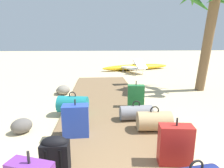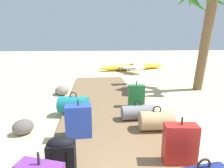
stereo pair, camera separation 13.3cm
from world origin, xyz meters
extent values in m
plane|color=#D1BA8C|center=(0.00, 3.06, 0.00)|extent=(60.00, 60.00, 0.00)
cube|color=brown|center=(0.00, 3.82, 0.04)|extent=(2.00, 7.64, 0.08)
cube|color=#2847B7|center=(-0.57, 2.30, 0.36)|extent=(0.44, 0.24, 0.55)
cylinder|color=black|center=(-0.57, 2.30, 0.69)|extent=(0.02, 0.02, 0.11)
cylinder|color=tan|center=(0.83, 2.39, 0.26)|extent=(0.63, 0.38, 0.35)
torus|color=black|center=(0.83, 2.39, 0.46)|extent=(0.16, 0.03, 0.16)
cube|color=#237538|center=(0.76, 3.65, 0.36)|extent=(0.43, 0.24, 0.56)
cylinder|color=black|center=(0.76, 3.65, 0.69)|extent=(0.02, 0.02, 0.11)
cube|color=red|center=(0.82, 1.42, 0.35)|extent=(0.45, 0.25, 0.54)
cylinder|color=black|center=(0.82, 1.42, 0.68)|extent=(0.02, 0.02, 0.11)
cylinder|color=black|center=(-0.80, 0.78, 0.69)|extent=(0.02, 0.02, 0.12)
cylinder|color=slate|center=(0.61, 2.90, 0.23)|extent=(0.68, 0.33, 0.30)
torus|color=black|center=(0.61, 2.90, 0.41)|extent=(0.16, 0.03, 0.16)
cube|color=black|center=(-0.72, 1.37, 0.28)|extent=(0.34, 0.21, 0.40)
ellipsoid|color=black|center=(-0.72, 1.37, 0.48)|extent=(0.32, 0.20, 0.17)
cylinder|color=black|center=(-0.81, 1.27, 0.28)|extent=(0.04, 0.04, 0.32)
cylinder|color=black|center=(-0.64, 1.27, 0.28)|extent=(0.04, 0.04, 0.32)
cylinder|color=#197A7F|center=(-0.76, 3.42, 0.27)|extent=(0.73, 0.49, 0.38)
torus|color=black|center=(-0.76, 3.42, 0.49)|extent=(0.17, 0.05, 0.16)
torus|color=black|center=(0.80, 0.87, 0.43)|extent=(0.17, 0.04, 0.16)
cylinder|color=brown|center=(3.41, 5.23, 1.62)|extent=(0.30, 0.67, 3.25)
cone|color=#2D6B28|center=(3.27, 6.01, 3.09)|extent=(1.60, 0.63, 1.09)
cube|color=white|center=(1.76, 9.23, 0.26)|extent=(1.18, 1.52, 0.08)
cube|color=white|center=(2.03, 8.70, 0.54)|extent=(0.77, 0.73, 0.48)
cylinder|color=silver|center=(1.28, 9.61, 0.11)|extent=(0.04, 0.04, 0.22)
cylinder|color=silver|center=(1.71, 9.83, 0.11)|extent=(0.04, 0.04, 0.22)
cylinder|color=silver|center=(1.81, 8.62, 0.11)|extent=(0.04, 0.04, 0.22)
cylinder|color=silver|center=(2.23, 8.84, 0.11)|extent=(0.04, 0.04, 0.22)
ellipsoid|color=gold|center=(2.16, 10.29, 0.17)|extent=(4.28, 1.74, 0.33)
torus|color=black|center=(2.16, 10.29, 0.32)|extent=(0.60, 0.60, 0.05)
ellipsoid|color=slate|center=(-1.43, 5.38, 0.10)|extent=(0.33, 0.34, 0.19)
ellipsoid|color=#5B5651|center=(-1.61, 2.63, 0.14)|extent=(0.47, 0.44, 0.28)
ellipsoid|color=gray|center=(-1.28, 5.22, 0.15)|extent=(0.42, 0.44, 0.30)
camera|label=1|loc=(-0.19, -0.73, 1.68)|focal=30.05mm
camera|label=2|loc=(-0.32, -0.72, 1.68)|focal=30.05mm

